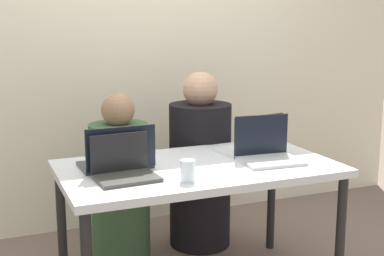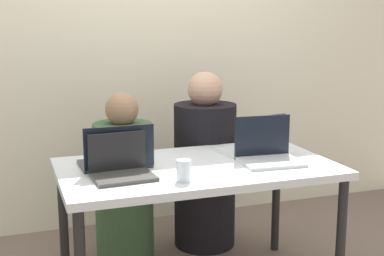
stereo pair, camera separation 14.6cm
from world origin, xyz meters
TOP-DOWN VIEW (x-y plane):
  - back_wall at (0.00, 1.20)m, footprint 4.50×0.10m
  - desk at (0.00, 0.00)m, footprint 1.42×0.80m
  - person_on_left at (-0.27, 0.59)m, footprint 0.44×0.44m
  - person_on_right at (0.27, 0.59)m, footprint 0.46×0.46m
  - laptop_front_right at (0.37, -0.07)m, footprint 0.33×0.29m
  - laptop_back_right at (0.38, 0.13)m, footprint 0.36×0.29m
  - laptop_back_left at (-0.41, 0.09)m, footprint 0.36×0.27m
  - laptop_front_left at (-0.42, -0.09)m, footprint 0.30×0.25m
  - water_glass_left at (-0.16, -0.25)m, footprint 0.07×0.07m

SIDE VIEW (x-z plane):
  - person_on_left at x=-0.27m, z-range -0.06..0.97m
  - person_on_right at x=0.27m, z-range -0.06..1.07m
  - desk at x=0.00m, z-range 0.29..1.00m
  - water_glass_left at x=-0.16m, z-range 0.71..0.81m
  - laptop_front_left at x=-0.42m, z-range 0.66..0.86m
  - laptop_back_right at x=0.38m, z-range 0.65..0.88m
  - laptop_back_left at x=-0.41m, z-range 0.65..0.88m
  - laptop_front_right at x=0.37m, z-range 0.65..0.88m
  - back_wall at x=0.00m, z-range 0.00..2.46m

